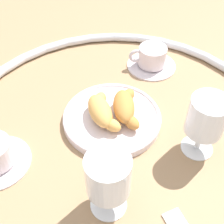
% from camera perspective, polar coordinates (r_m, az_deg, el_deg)
% --- Properties ---
extents(ground_plane, '(2.20, 2.20, 0.00)m').
position_cam_1_polar(ground_plane, '(0.68, 0.94, -3.49)').
color(ground_plane, '#997551').
extents(table_chrome_rim, '(0.76, 0.76, 0.02)m').
position_cam_1_polar(table_chrome_rim, '(0.67, 0.95, -2.82)').
color(table_chrome_rim, silver).
rests_on(table_chrome_rim, ground_plane).
extents(pastry_plate, '(0.23, 0.23, 0.02)m').
position_cam_1_polar(pastry_plate, '(0.69, 0.00, -1.10)').
color(pastry_plate, silver).
rests_on(pastry_plate, ground_plane).
extents(croissant_large, '(0.12, 0.10, 0.04)m').
position_cam_1_polar(croissant_large, '(0.67, -2.03, 0.23)').
color(croissant_large, '#D6994C').
rests_on(croissant_large, pastry_plate).
extents(croissant_small, '(0.13, 0.08, 0.04)m').
position_cam_1_polar(croissant_small, '(0.68, 2.53, 1.00)').
color(croissant_small, '#BC7A38').
rests_on(croissant_small, pastry_plate).
extents(coffee_cup_far, '(0.14, 0.14, 0.06)m').
position_cam_1_polar(coffee_cup_far, '(0.84, 7.56, 10.07)').
color(coffee_cup_far, silver).
rests_on(coffee_cup_far, ground_plane).
extents(juice_glass_left, '(0.08, 0.08, 0.14)m').
position_cam_1_polar(juice_glass_left, '(0.61, 17.52, -1.26)').
color(juice_glass_left, white).
rests_on(juice_glass_left, ground_plane).
extents(juice_glass_right, '(0.08, 0.08, 0.14)m').
position_cam_1_polar(juice_glass_right, '(0.50, -0.75, -12.31)').
color(juice_glass_right, white).
rests_on(juice_glass_right, ground_plane).
extents(sugar_packet, '(0.06, 0.06, 0.01)m').
position_cam_1_polar(sugar_packet, '(0.57, 12.35, -19.99)').
color(sugar_packet, white).
rests_on(sugar_packet, ground_plane).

